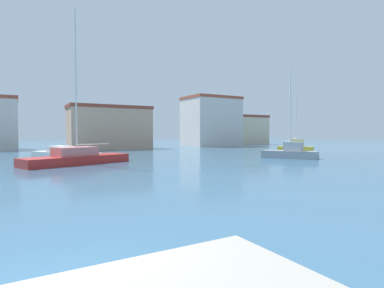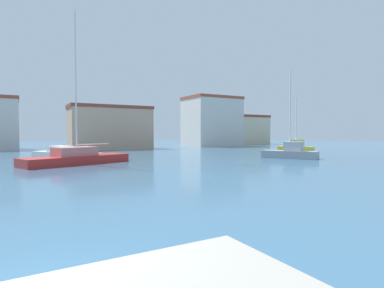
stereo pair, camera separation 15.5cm
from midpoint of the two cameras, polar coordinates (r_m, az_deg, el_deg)
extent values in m
plane|color=#38607F|center=(29.23, 1.59, -2.93)|extent=(160.00, 160.00, 0.00)
cube|color=gray|center=(32.65, 17.70, -1.85)|extent=(4.09, 5.56, 0.74)
cube|color=#ADB0B5|center=(32.52, 18.35, -0.41)|extent=(1.85, 2.07, 0.91)
cylinder|color=silver|center=(32.66, 17.79, 6.01)|extent=(0.12, 0.12, 8.20)
cube|color=#B22823|center=(26.98, -20.34, -2.76)|extent=(8.97, 5.27, 0.68)
cube|color=#C4716E|center=(26.85, -20.66, -1.29)|extent=(3.67, 2.83, 0.71)
cylinder|color=silver|center=(27.18, -20.51, 10.47)|extent=(0.12, 0.12, 11.80)
cylinder|color=silver|center=(27.70, -17.57, -0.03)|extent=(2.87, 1.11, 0.08)
cube|color=white|center=(34.08, -22.15, -1.86)|extent=(6.01, 7.99, 0.60)
cube|color=silver|center=(34.69, -23.02, -0.82)|extent=(2.58, 2.77, 0.60)
cube|color=gold|center=(39.28, 18.71, -1.09)|extent=(2.95, 4.22, 0.89)
cube|color=#DFCD77|center=(39.19, 18.99, 0.20)|extent=(1.45, 1.67, 0.87)
cylinder|color=silver|center=(39.24, 18.77, 3.79)|extent=(0.12, 0.12, 5.79)
cube|color=tan|center=(49.87, -14.70, 2.69)|extent=(12.20, 5.37, 6.23)
cube|color=brown|center=(50.02, -14.74, 6.54)|extent=(12.44, 5.48, 0.50)
cube|color=beige|center=(59.70, 3.72, 3.92)|extent=(9.59, 7.58, 8.88)
cube|color=#9E4733|center=(60.03, 3.73, 8.40)|extent=(9.79, 7.73, 0.50)
cube|color=beige|center=(70.94, 9.60, 2.41)|extent=(8.20, 8.31, 5.88)
cube|color=brown|center=(71.03, 9.62, 4.98)|extent=(8.37, 8.47, 0.50)
camera|label=1|loc=(0.08, -89.86, 0.01)|focal=28.88mm
camera|label=2|loc=(0.08, 90.14, -0.01)|focal=28.88mm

